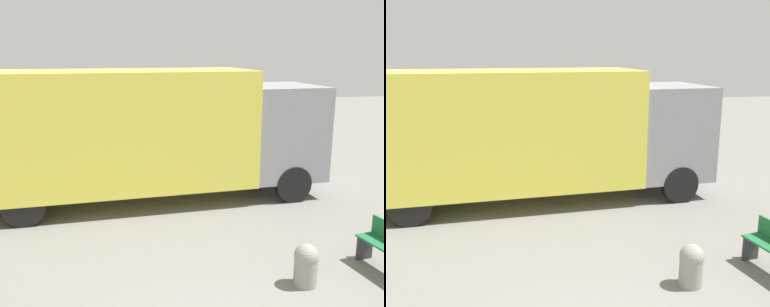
{
  "view_description": "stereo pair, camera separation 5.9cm",
  "coord_description": "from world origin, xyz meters",
  "views": [
    {
      "loc": [
        -1.04,
        -3.75,
        3.81
      ],
      "look_at": [
        0.51,
        4.61,
        1.77
      ],
      "focal_mm": 40.0,
      "sensor_mm": 36.0,
      "label": 1
    },
    {
      "loc": [
        -0.99,
        -3.76,
        3.81
      ],
      "look_at": [
        0.51,
        4.61,
        1.77
      ],
      "focal_mm": 40.0,
      "sensor_mm": 36.0,
      "label": 2
    }
  ],
  "objects": [
    {
      "name": "delivery_truck",
      "position": [
        -0.34,
        6.99,
        1.85
      ],
      "size": [
        9.37,
        2.98,
        3.36
      ],
      "rotation": [
        0.0,
        0.0,
        0.06
      ],
      "color": "#EAE04C",
      "rests_on": "ground"
    },
    {
      "name": "bollard_near_bench",
      "position": [
        1.99,
        2.25,
        0.39
      ],
      "size": [
        0.41,
        0.41,
        0.73
      ],
      "color": "gray",
      "rests_on": "ground"
    }
  ]
}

